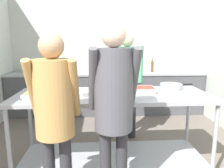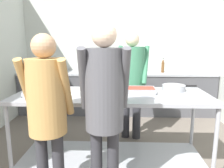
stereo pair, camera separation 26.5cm
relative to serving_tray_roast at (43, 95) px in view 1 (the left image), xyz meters
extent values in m
cube|color=silver|center=(0.80, 2.56, 0.38)|extent=(4.22, 0.06, 2.65)
cube|color=#4C4C51|center=(0.80, 2.19, -0.52)|extent=(4.06, 0.62, 0.85)
cube|color=#9EA0A8|center=(0.80, 2.19, -0.08)|extent=(4.06, 0.65, 0.04)
cube|color=black|center=(1.19, 2.19, -0.07)|extent=(0.45, 0.44, 0.02)
cube|color=#9EA0A8|center=(0.79, 0.09, -0.05)|extent=(2.29, 0.83, 0.04)
cube|color=#9EA0A8|center=(0.79, 0.09, -0.82)|extent=(2.21, 0.75, 0.02)
cylinder|color=#9EA0A8|center=(-0.31, -0.28, -0.50)|extent=(0.04, 0.04, 0.88)
cylinder|color=#9EA0A8|center=(1.88, -0.28, -0.50)|extent=(0.04, 0.04, 0.88)
cylinder|color=#9EA0A8|center=(-0.31, 0.45, -0.50)|extent=(0.04, 0.04, 0.88)
cylinder|color=#9EA0A8|center=(1.88, 0.45, -0.50)|extent=(0.04, 0.04, 0.88)
cube|color=#9EA0A8|center=(0.00, 0.00, -0.02)|extent=(0.40, 0.27, 0.01)
cube|color=gold|center=(0.00, 0.00, 0.01)|extent=(0.38, 0.25, 0.04)
cube|color=#9EA0A8|center=(0.00, -0.13, 0.00)|extent=(0.40, 0.01, 0.05)
cube|color=#9EA0A8|center=(0.00, 0.13, 0.00)|extent=(0.40, 0.01, 0.05)
cube|color=#9EA0A8|center=(-0.19, 0.00, 0.00)|extent=(0.01, 0.27, 0.05)
cube|color=#9EA0A8|center=(0.19, 0.00, 0.00)|extent=(0.01, 0.27, 0.05)
cylinder|color=white|center=(0.37, 0.03, -0.02)|extent=(0.27, 0.27, 0.01)
cylinder|color=white|center=(0.37, 0.03, -0.01)|extent=(0.26, 0.26, 0.01)
cylinder|color=white|center=(0.37, 0.03, 0.00)|extent=(0.26, 0.26, 0.01)
cylinder|color=white|center=(0.37, 0.03, 0.02)|extent=(0.26, 0.26, 0.01)
cylinder|color=#3D668C|center=(0.66, 0.31, 0.01)|extent=(0.25, 0.25, 0.07)
sphere|color=#2D702D|center=(0.71, 0.32, 0.06)|extent=(0.06, 0.06, 0.06)
sphere|color=#2D702D|center=(0.68, 0.36, 0.06)|extent=(0.06, 0.06, 0.06)
sphere|color=#2D702D|center=(0.64, 0.31, 0.06)|extent=(0.06, 0.06, 0.06)
sphere|color=#2D702D|center=(0.65, 0.29, 0.06)|extent=(0.06, 0.06, 0.06)
sphere|color=#2D702D|center=(0.67, 0.28, 0.06)|extent=(0.07, 0.07, 0.07)
cube|color=#9EA0A8|center=(1.07, 0.19, -0.02)|extent=(0.49, 0.27, 0.01)
cube|color=#B23D2D|center=(1.07, 0.19, 0.01)|extent=(0.47, 0.25, 0.04)
cube|color=#9EA0A8|center=(1.07, 0.06, 0.00)|extent=(0.49, 0.01, 0.05)
cube|color=#9EA0A8|center=(1.07, 0.32, 0.00)|extent=(0.49, 0.01, 0.05)
cube|color=#9EA0A8|center=(0.83, 0.19, 0.00)|extent=(0.01, 0.27, 0.05)
cube|color=#9EA0A8|center=(1.31, 0.19, 0.00)|extent=(0.01, 0.27, 0.05)
cylinder|color=#9EA0A8|center=(1.56, 0.30, 0.01)|extent=(0.28, 0.28, 0.07)
cylinder|color=#B7472D|center=(1.56, 0.30, 0.04)|extent=(0.25, 0.25, 0.01)
cylinder|color=black|center=(1.77, 0.30, 0.04)|extent=(0.14, 0.02, 0.02)
cylinder|color=#2D2D33|center=(0.83, -0.59, -0.56)|extent=(0.11, 0.11, 0.77)
cylinder|color=#4C4C51|center=(0.57, -0.61, 0.26)|extent=(0.09, 0.32, 0.58)
cylinder|color=#4C4C51|center=(0.93, -0.58, 0.26)|extent=(0.09, 0.32, 0.58)
cylinder|color=#4C4C51|center=(0.75, -0.60, 0.18)|extent=(0.33, 0.33, 0.71)
sphere|color=beige|center=(0.75, -0.60, 0.64)|extent=(0.21, 0.21, 0.21)
cylinder|color=tan|center=(0.07, -0.59, 0.19)|extent=(0.07, 0.30, 0.54)
cylinder|color=tan|center=(0.42, -0.59, 0.19)|extent=(0.07, 0.30, 0.54)
cylinder|color=tan|center=(0.24, -0.59, 0.11)|extent=(0.33, 0.33, 0.67)
sphere|color=tan|center=(0.24, -0.59, 0.55)|extent=(0.21, 0.21, 0.21)
cylinder|color=#2D2D33|center=(1.15, 0.89, -0.57)|extent=(0.13, 0.13, 0.76)
cylinder|color=#2D2D33|center=(0.98, 0.93, -0.57)|extent=(0.13, 0.13, 0.76)
cylinder|color=#3D7F5B|center=(1.27, 0.86, 0.24)|extent=(0.15, 0.32, 0.57)
cylinder|color=#3D7F5B|center=(0.86, 0.96, 0.24)|extent=(0.15, 0.32, 0.57)
cylinder|color=#3D7F5B|center=(1.06, 0.91, 0.16)|extent=(0.40, 0.40, 0.70)
sphere|color=beige|center=(1.06, 0.91, 0.61)|extent=(0.21, 0.21, 0.21)
cylinder|color=brown|center=(1.78, 2.21, 0.05)|extent=(0.07, 0.07, 0.21)
cone|color=brown|center=(1.78, 2.21, 0.19)|extent=(0.06, 0.06, 0.08)
cylinder|color=black|center=(1.78, 2.21, 0.24)|extent=(0.03, 0.03, 0.02)
camera|label=1|loc=(0.62, -2.41, 0.58)|focal=35.00mm
camera|label=2|loc=(0.89, -2.42, 0.58)|focal=35.00mm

